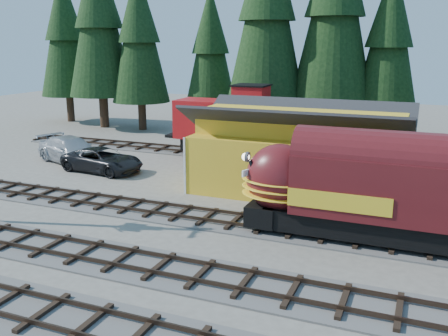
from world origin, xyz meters
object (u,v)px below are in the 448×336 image
at_px(locomotive, 392,196).
at_px(caboose, 239,124).
at_px(depot, 299,143).
at_px(pickup_truck_a, 103,160).
at_px(pickup_truck_b, 72,150).

distance_m(locomotive, caboose, 18.65).
relative_size(depot, pickup_truck_a, 2.17).
xyz_separation_m(depot, locomotive, (5.77, -6.50, -0.67)).
relative_size(locomotive, pickup_truck_b, 2.18).
bearing_deg(pickup_truck_b, pickup_truck_a, -89.99).
distance_m(depot, locomotive, 8.72).
distance_m(locomotive, pickup_truck_a, 20.42).
bearing_deg(pickup_truck_a, locomotive, -101.03).
xyz_separation_m(pickup_truck_a, pickup_truck_b, (-3.70, 1.33, 0.12)).
distance_m(caboose, pickup_truck_b, 12.78).
xyz_separation_m(depot, pickup_truck_a, (-13.67, -0.44, -2.14)).
relative_size(depot, caboose, 1.28).
bearing_deg(caboose, pickup_truck_a, -131.90).
distance_m(depot, caboose, 9.96).
bearing_deg(pickup_truck_b, depot, -73.18).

